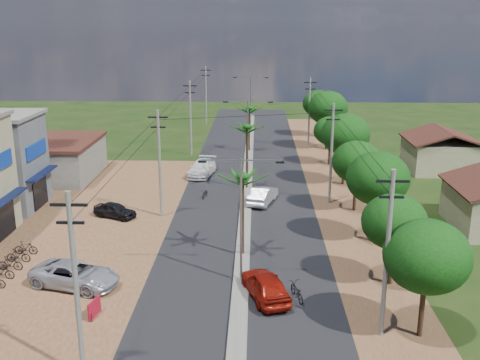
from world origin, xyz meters
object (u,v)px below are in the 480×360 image
Objects in this scene: car_white_far at (202,168)px; car_parked_dark at (115,211)px; car_red_near at (265,286)px; roadside_sign at (94,308)px; car_parked_silver at (75,275)px; moto_rider_east at (297,292)px; car_silver_mid at (263,195)px.

car_white_far is 1.48× the size of car_parked_dark.
car_red_near is 27.74m from car_white_far.
car_parked_dark is at bearing 113.63° from roadside_sign.
car_parked_silver is 4.35× the size of roadside_sign.
car_parked_dark reaches higher than moto_rider_east.
car_white_far is at bearing -94.88° from car_red_near.
roadside_sign is (2.82, -16.15, -0.10)m from car_parked_dark.
car_silver_mid is at bearing -100.99° from moto_rider_east.
car_parked_silver reaches higher than car_parked_dark.
car_white_far is at bearing -0.82° from car_parked_dark.
car_silver_mid reaches higher than moto_rider_east.
car_white_far is at bearing 4.53° from car_parked_silver.
car_parked_dark is (-12.32, -4.16, -0.14)m from car_silver_mid.
roadside_sign is (2.21, -3.64, -0.24)m from car_parked_silver.
roadside_sign is at bearing -132.51° from car_parked_silver.
car_silver_mid is 22.43m from roadside_sign.
car_parked_silver is at bearing -92.91° from car_white_far.
car_red_near is 3.75× the size of roadside_sign.
car_red_near is at bearing -67.98° from car_white_far.
roadside_sign is (-3.18, -29.50, -0.26)m from car_white_far.
car_white_far reaches higher than moto_rider_east.
car_red_near is at bearing -79.36° from car_parked_silver.
car_silver_mid is at bearing -18.78° from car_parked_silver.
car_parked_silver is at bearing -22.30° from moto_rider_east.
car_white_far reaches higher than roadside_sign.
car_parked_silver is 12.52m from car_parked_dark.
car_parked_silver is at bearing 134.93° from roadside_sign.
car_red_near is at bearing 28.38° from roadside_sign.
car_silver_mid is at bearing 78.66° from roadside_sign.
car_red_near is 9.82m from roadside_sign.
car_parked_dark is (-0.61, 12.51, -0.14)m from car_parked_silver.
car_white_far is 4.29× the size of roadside_sign.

